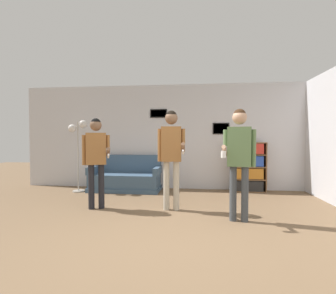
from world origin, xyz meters
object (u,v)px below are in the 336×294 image
at_px(bookshelf, 248,167).
at_px(person_watcher_holding_cup, 239,152).
at_px(floor_lamp, 78,136).
at_px(person_player_foreground_left, 96,153).
at_px(person_player_foreground_center, 171,148).
at_px(couch, 126,179).

xyz_separation_m(bookshelf, person_watcher_holding_cup, (-0.59, -2.40, 0.50)).
relative_size(floor_lamp, person_watcher_holding_cup, 0.99).
xyz_separation_m(floor_lamp, person_watcher_holding_cup, (3.56, -1.89, -0.25)).
height_order(floor_lamp, person_watcher_holding_cup, person_watcher_holding_cup).
bearing_deg(person_watcher_holding_cup, bookshelf, 76.18).
bearing_deg(person_player_foreground_left, bookshelf, 31.97).
distance_m(person_player_foreground_left, person_watcher_holding_cup, 2.56).
bearing_deg(person_player_foreground_left, person_player_foreground_center, 2.98).
xyz_separation_m(couch, person_player_foreground_center, (1.33, -1.67, 0.84)).
distance_m(floor_lamp, person_player_foreground_center, 2.80).
relative_size(person_player_foreground_left, person_watcher_holding_cup, 0.95).
relative_size(bookshelf, person_watcher_holding_cup, 0.68).
relative_size(couch, bookshelf, 1.44).
height_order(couch, floor_lamp, floor_lamp).
distance_m(bookshelf, floor_lamp, 4.24).
bearing_deg(person_player_foreground_center, couch, 128.46).
bearing_deg(person_watcher_holding_cup, person_player_foreground_left, 169.73).
bearing_deg(bookshelf, couch, -176.28).
xyz_separation_m(floor_lamp, person_player_foreground_left, (1.04, -1.44, -0.32)).
relative_size(floor_lamp, person_player_foreground_center, 0.97).
bearing_deg(bookshelf, person_player_foreground_left, -148.03).
distance_m(bookshelf, person_player_foreground_left, 3.69).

